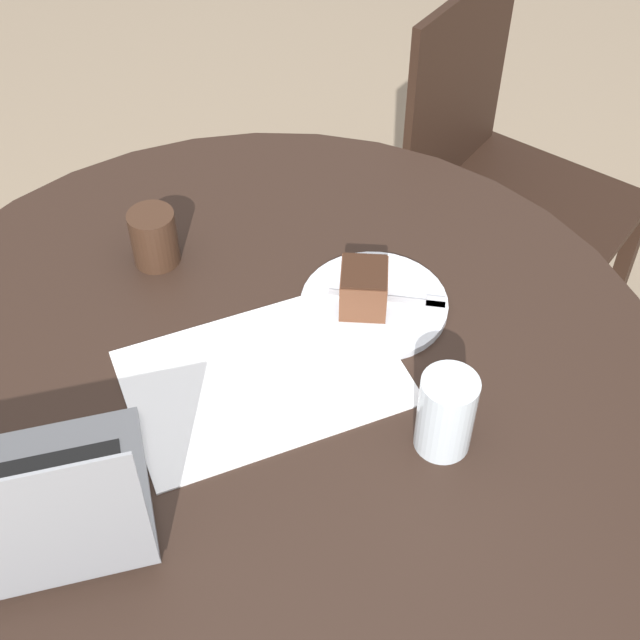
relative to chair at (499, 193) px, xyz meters
name	(u,v)px	position (x,y,z in m)	size (l,w,h in m)	color
ground_plane	(280,622)	(0.76, 0.47, -0.47)	(12.00, 12.00, 0.00)	gray
dining_table	(268,449)	(0.76, 0.47, 0.11)	(1.14, 1.14, 0.76)	black
chair	(499,193)	(0.00, 0.00, 0.00)	(0.57, 0.57, 0.90)	black
paper_document	(265,377)	(0.76, 0.48, 0.29)	(0.38, 0.27, 0.00)	white
plate	(374,304)	(0.56, 0.43, 0.29)	(0.21, 0.21, 0.01)	silver
cake_slice	(364,288)	(0.58, 0.43, 0.33)	(0.09, 0.10, 0.07)	brown
fork	(400,301)	(0.53, 0.45, 0.30)	(0.15, 0.11, 0.00)	silver
coffee_glass	(154,238)	(0.81, 0.19, 0.33)	(0.07, 0.07, 0.09)	#3D2619
water_glass	(446,413)	(0.60, 0.68, 0.35)	(0.07, 0.07, 0.12)	silver
laptop	(13,516)	(1.11, 0.57, 0.33)	(0.35, 0.28, 0.23)	gray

